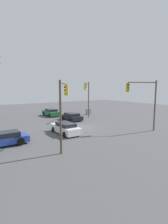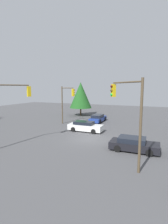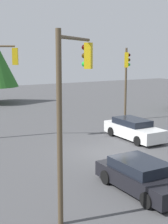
{
  "view_description": "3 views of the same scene",
  "coord_description": "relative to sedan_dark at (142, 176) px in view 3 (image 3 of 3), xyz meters",
  "views": [
    {
      "loc": [
        -12.77,
        -19.58,
        5.37
      ],
      "look_at": [
        -0.16,
        -1.44,
        2.29
      ],
      "focal_mm": 28.0,
      "sensor_mm": 36.0,
      "label": 1
    },
    {
      "loc": [
        17.87,
        6.99,
        5.74
      ],
      "look_at": [
        -1.73,
        -1.38,
        2.8
      ],
      "focal_mm": 28.0,
      "sensor_mm": 36.0,
      "label": 2
    },
    {
      "loc": [
        10.66,
        15.62,
        5.72
      ],
      "look_at": [
        0.59,
        -1.89,
        2.12
      ],
      "focal_mm": 55.0,
      "sensor_mm": 36.0,
      "label": 3
    }
  ],
  "objects": [
    {
      "name": "traffic_signal_main",
      "position": [
        3.17,
        -0.13,
        3.76
      ],
      "size": [
        2.85,
        2.81,
        6.41
      ],
      "rotation": [
        0.0,
        0.0,
        3.92
      ],
      "color": "brown",
      "rests_on": "ground_plane"
    },
    {
      "name": "traffic_signal_aux",
      "position": [
        -7.33,
        -11.0,
        3.52
      ],
      "size": [
        2.65,
        3.47,
        5.98
      ],
      "rotation": [
        0.0,
        0.0,
        0.93
      ],
      "color": "brown",
      "rests_on": "ground_plane"
    },
    {
      "name": "ground_plane",
      "position": [
        -1.84,
        -5.11,
        -0.61
      ],
      "size": [
        80.0,
        80.0,
        0.0
      ],
      "primitive_type": "plane",
      "color": "#4C4C4F"
    },
    {
      "name": "sedan_white",
      "position": [
        -4.97,
        -6.92,
        0.04
      ],
      "size": [
        1.84,
        4.6,
        1.33
      ],
      "color": "silver",
      "rests_on": "ground_plane"
    },
    {
      "name": "sedan_dark",
      "position": [
        0.0,
        0.0,
        0.0
      ],
      "size": [
        2.03,
        4.38,
        1.26
      ],
      "color": "black",
      "rests_on": "ground_plane"
    }
  ]
}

